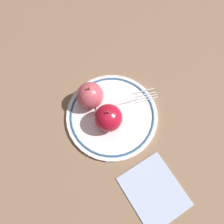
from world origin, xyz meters
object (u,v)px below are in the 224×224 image
apple_second_whole (90,96)px  napkin_folded (154,191)px  plate (112,115)px  apple_red_whole (108,118)px  fork (125,101)px

apple_second_whole → napkin_folded: bearing=6.0°
plate → apple_second_whole: 0.08m
apple_red_whole → napkin_folded: bearing=4.7°
fork → apple_red_whole: bearing=-141.2°
plate → apple_red_whole: (0.02, -0.02, 0.04)m
plate → fork: size_ratio=1.43×
apple_second_whole → fork: 0.10m
apple_red_whole → apple_second_whole: bearing=-170.3°
plate → fork: fork is taller
apple_second_whole → napkin_folded: apple_second_whole is taller
apple_second_whole → napkin_folded: (0.28, 0.03, -0.05)m
fork → napkin_folded: bearing=-89.2°
apple_red_whole → plate: bearing=129.9°
apple_red_whole → napkin_folded: size_ratio=0.54×
fork → napkin_folded: fork is taller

